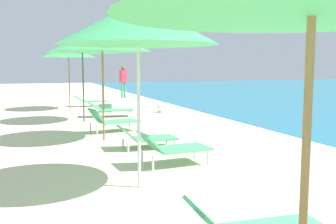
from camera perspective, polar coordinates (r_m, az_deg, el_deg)
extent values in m
cylinder|color=olive|center=(2.44, 19.26, -11.69)|extent=(0.05, 0.05, 2.05)
cube|color=#4CA572|center=(3.68, 6.07, -15.53)|extent=(0.39, 0.58, 0.34)
cylinder|color=silver|center=(5.65, -4.29, -0.82)|extent=(0.05, 0.05, 2.08)
cone|color=#3FB266|center=(5.63, -4.41, 12.84)|extent=(2.26, 2.26, 0.60)
cube|color=#4CA572|center=(7.11, 2.11, -5.30)|extent=(1.02, 0.69, 0.04)
cube|color=#4CA572|center=(6.83, -2.65, -4.33)|extent=(0.36, 0.64, 0.33)
cylinder|color=silver|center=(7.54, 3.88, -5.85)|extent=(0.04, 0.04, 0.28)
cylinder|color=silver|center=(7.09, 5.85, -6.67)|extent=(0.04, 0.04, 0.28)
cylinder|color=silver|center=(7.12, -3.77, -6.61)|extent=(0.04, 0.04, 0.28)
cylinder|color=silver|center=(6.64, -2.22, -7.56)|extent=(0.04, 0.04, 0.28)
cylinder|color=olive|center=(9.42, -9.45, 2.27)|extent=(0.05, 0.05, 2.12)
cone|color=#3FB266|center=(9.41, -9.60, 10.07)|extent=(2.30, 2.30, 0.44)
sphere|color=olive|center=(9.43, -9.63, 11.58)|extent=(0.06, 0.06, 0.06)
cube|color=#4CA572|center=(10.73, -7.12, -1.37)|extent=(1.14, 0.78, 0.04)
cube|color=#4CA572|center=(10.46, -10.43, -0.53)|extent=(0.41, 0.64, 0.38)
cylinder|color=silver|center=(11.15, -5.62, -1.81)|extent=(0.04, 0.04, 0.26)
cylinder|color=silver|center=(10.71, -4.51, -2.15)|extent=(0.04, 0.04, 0.26)
cylinder|color=silver|center=(10.71, -11.25, -2.26)|extent=(0.04, 0.04, 0.26)
cylinder|color=silver|center=(10.26, -10.33, -2.64)|extent=(0.04, 0.04, 0.26)
cube|color=#4CA572|center=(8.53, -1.96, -3.83)|extent=(0.95, 0.64, 0.04)
cube|color=#4CA572|center=(8.35, -6.05, -3.04)|extent=(0.34, 0.62, 0.29)
cylinder|color=silver|center=(8.90, -0.16, -4.15)|extent=(0.04, 0.04, 0.20)
cylinder|color=silver|center=(8.42, 0.95, -4.78)|extent=(0.04, 0.04, 0.20)
cylinder|color=silver|center=(8.64, -6.59, -4.52)|extent=(0.04, 0.04, 0.20)
cylinder|color=silver|center=(8.15, -5.83, -5.21)|extent=(0.04, 0.04, 0.20)
cylinder|color=#4C4C51|center=(12.72, -12.27, 3.49)|extent=(0.05, 0.05, 2.18)
cone|color=#3FB266|center=(12.72, -12.43, 9.70)|extent=(2.22, 2.22, 0.57)
sphere|color=#4C4C51|center=(12.74, -12.47, 11.11)|extent=(0.06, 0.06, 0.06)
cube|color=#4CA572|center=(13.89, -7.51, 0.30)|extent=(1.22, 0.80, 0.04)
cube|color=#4CA572|center=(13.85, -10.70, 0.87)|extent=(0.52, 0.69, 0.30)
cylinder|color=silver|center=(14.21, -5.69, -0.05)|extent=(0.04, 0.04, 0.22)
cylinder|color=silver|center=(13.68, -5.48, -0.31)|extent=(0.04, 0.04, 0.22)
cylinder|color=silver|center=(14.14, -10.83, -0.17)|extent=(0.04, 0.04, 0.22)
cylinder|color=silver|center=(13.61, -10.82, -0.43)|extent=(0.04, 0.04, 0.22)
cylinder|color=olive|center=(16.45, -14.21, 4.04)|extent=(0.05, 0.05, 2.13)
cone|color=#3FB266|center=(16.44, -14.34, 8.47)|extent=(2.20, 2.20, 0.41)
sphere|color=olive|center=(16.45, -14.36, 9.29)|extent=(0.06, 0.06, 0.06)
cube|color=#4CA572|center=(17.62, -10.50, 1.55)|extent=(1.14, 0.68, 0.04)
cube|color=#4CA572|center=(17.59, -12.93, 1.94)|extent=(0.48, 0.60, 0.27)
cylinder|color=silver|center=(17.89, -9.12, 1.27)|extent=(0.04, 0.04, 0.20)
cylinder|color=silver|center=(17.43, -9.01, 1.13)|extent=(0.04, 0.04, 0.20)
cylinder|color=silver|center=(17.84, -12.99, 1.17)|extent=(0.04, 0.04, 0.20)
cylinder|color=silver|center=(17.38, -12.98, 1.03)|extent=(0.04, 0.04, 0.20)
cylinder|color=#3F9972|center=(21.76, -6.35, 3.18)|extent=(0.11, 0.11, 0.88)
cylinder|color=#3F9972|center=(21.66, -6.72, 3.16)|extent=(0.11, 0.11, 0.88)
cube|color=#D8334C|center=(21.68, -6.56, 5.21)|extent=(0.41, 0.33, 0.66)
sphere|color=brown|center=(21.67, -6.58, 6.40)|extent=(0.24, 0.24, 0.24)
sphere|color=white|center=(15.05, -1.04, 0.62)|extent=(0.35, 0.35, 0.35)
cube|color=#338C59|center=(15.33, -9.15, 0.60)|extent=(0.53, 0.42, 0.33)
cube|color=white|center=(15.31, -9.17, 1.32)|extent=(0.54, 0.43, 0.06)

